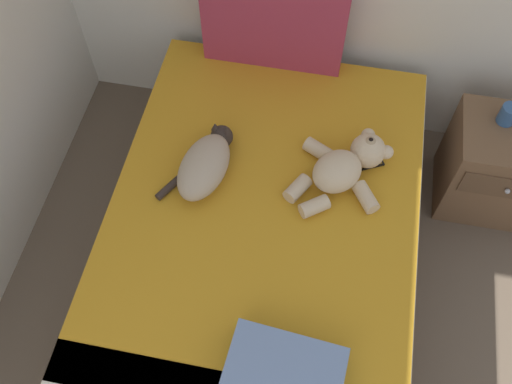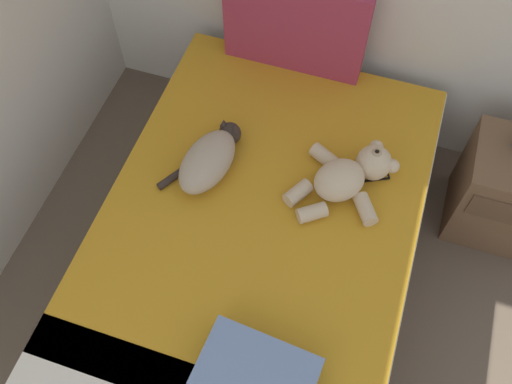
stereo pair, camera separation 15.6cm
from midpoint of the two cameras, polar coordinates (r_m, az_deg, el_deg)
The scene contains 8 objects.
bed at distance 2.59m, azimuth -1.20°, elevation -5.35°, with size 1.33×1.90×0.53m.
patterned_cushion at distance 2.71m, azimuth 0.08°, elevation 16.58°, with size 0.66×0.11×0.48m.
cat at distance 2.42m, azimuth -6.90°, elevation 2.71°, with size 0.30×0.42×0.15m.
teddy_bear at distance 2.41m, azimuth 7.12°, elevation 2.47°, with size 0.43×0.46×0.16m.
cell_phone at distance 2.52m, azimuth 9.15°, elevation 2.88°, with size 0.16×0.13×0.01m.
throw_pillow at distance 2.06m, azimuth 0.47°, elevation -18.04°, with size 0.40×0.28×0.11m, color #728CB7.
nightstand at distance 3.00m, azimuth 21.55°, elevation 2.30°, with size 0.49×0.43×0.53m.
mug at distance 2.80m, azimuth 22.45°, elevation 7.09°, with size 0.12×0.08×0.09m.
Camera 1 is at (1.38, 2.17, 2.58)m, focal length 40.11 mm.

